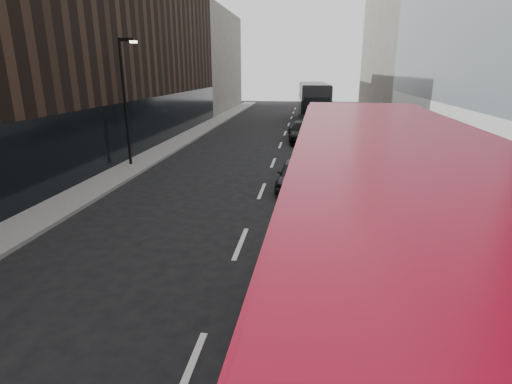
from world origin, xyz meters
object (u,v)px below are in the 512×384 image
(red_bus, at_px, (386,288))
(car_b, at_px, (316,152))
(car_c, at_px, (303,132))
(street_lamp, at_px, (126,94))
(car_a, at_px, (295,175))
(grey_bus, at_px, (313,101))

(red_bus, height_order, car_b, red_bus)
(car_b, distance_m, car_c, 7.45)
(street_lamp, bearing_deg, car_a, -18.68)
(red_bus, xyz_separation_m, car_c, (-1.62, 26.62, -1.83))
(red_bus, distance_m, car_b, 19.35)
(car_a, xyz_separation_m, car_c, (0.09, 13.08, 0.11))
(car_c, bearing_deg, car_a, -94.69)
(car_a, bearing_deg, grey_bus, 91.54)
(street_lamp, relative_size, car_c, 1.30)
(red_bus, relative_size, car_c, 2.18)
(street_lamp, distance_m, red_bus, 20.42)
(car_a, distance_m, car_c, 13.08)
(red_bus, distance_m, car_c, 26.73)
(grey_bus, bearing_deg, red_bus, -91.67)
(car_a, distance_m, car_b, 5.80)
(street_lamp, xyz_separation_m, car_c, (9.84, 9.79, -3.40))
(grey_bus, height_order, car_a, grey_bus)
(car_c, bearing_deg, car_b, -86.85)
(red_bus, distance_m, car_a, 13.78)
(street_lamp, height_order, car_a, street_lamp)
(red_bus, relative_size, grey_bus, 0.92)
(red_bus, height_order, car_c, red_bus)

